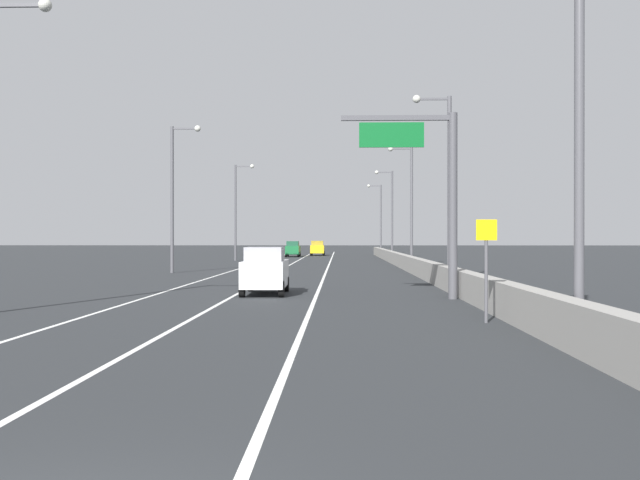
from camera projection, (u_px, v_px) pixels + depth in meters
The scene contains 17 objects.
ground_plane at pixel (314, 263), 69.87m from camera, with size 320.00×320.00×0.00m, color #26282B.
lane_stripe_left at pixel (244, 267), 61.02m from camera, with size 0.16×130.00×0.00m, color silver.
lane_stripe_center at pixel (286, 267), 60.92m from camera, with size 0.16×130.00×0.00m, color silver.
lane_stripe_right at pixel (328, 267), 60.83m from camera, with size 0.16×130.00×0.00m, color silver.
jersey_barrier_right at pixel (423, 268), 45.66m from camera, with size 0.60×120.00×1.10m, color gray.
overhead_sign_gantry at pixel (434, 182), 29.48m from camera, with size 4.68×0.36×7.50m.
speed_advisory_sign at pixel (486, 262), 21.24m from camera, with size 0.60×0.11×3.00m.
lamp_post_right_near at pixel (569, 95), 17.59m from camera, with size 2.14×0.44×10.31m.
lamp_post_right_second at pixel (445, 175), 40.25m from camera, with size 2.14×0.44×10.31m.
lamp_post_right_third at pixel (409, 198), 62.91m from camera, with size 2.14×0.44×10.31m.
lamp_post_right_fourth at pixel (390, 208), 85.58m from camera, with size 2.14×0.44×10.31m.
lamp_post_right_fifth at pixel (379, 214), 108.24m from camera, with size 2.14×0.44×10.31m.
lamp_post_left_mid at pixel (176, 188), 51.26m from camera, with size 2.14×0.44×10.31m.
lamp_post_left_far at pixel (238, 205), 78.44m from camera, with size 2.14×0.44×10.31m.
car_white_0 at pixel (265, 271), 31.92m from camera, with size 1.90×4.27×2.06m.
car_green_1 at pixel (293, 249), 93.94m from camera, with size 1.77×4.72×2.00m.
car_yellow_2 at pixel (317, 248), 100.45m from camera, with size 1.91×4.40×2.01m.
Camera 1 is at (2.52, -5.81, 2.48)m, focal length 41.19 mm.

